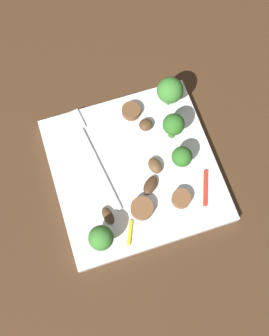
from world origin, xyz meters
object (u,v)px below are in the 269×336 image
broccoli_floret_0 (101,238)px  sausage_slice_2 (181,199)px  broccoli_floret_2 (182,157)px  broccoli_floret_3 (170,90)px  mushroom_1 (150,185)px  plate (134,170)px  pepper_strip_0 (130,233)px  fork (92,151)px  mushroom_3 (108,216)px  sausage_slice_0 (131,111)px  mushroom_2 (146,125)px  pepper_strip_2 (205,188)px  broccoli_floret_1 (174,125)px  sausage_slice_1 (142,208)px  mushroom_0 (155,166)px

broccoli_floret_0 → sausage_slice_2: 0.13m
broccoli_floret_0 → broccoli_floret_2: broccoli_floret_0 is taller
broccoli_floret_3 → mushroom_1: size_ratio=1.92×
plate → pepper_strip_0: size_ratio=6.93×
fork → mushroom_1: mushroom_1 is taller
broccoli_floret_0 → mushroom_3: bearing=-28.4°
plate → broccoli_floret_2: 0.08m
broccoli_floret_2 → mushroom_1: size_ratio=1.40×
sausage_slice_0 → mushroom_2: size_ratio=1.38×
sausage_slice_0 → sausage_slice_2: bearing=-170.7°
broccoli_floret_2 → pepper_strip_2: bearing=-156.2°
plate → sausage_slice_2: sausage_slice_2 is taller
broccoli_floret_3 → plate: bearing=136.3°
broccoli_floret_1 → mushroom_1: (-0.07, 0.06, -0.03)m
broccoli_floret_0 → sausage_slice_1: broccoli_floret_0 is taller
mushroom_1 → mushroom_3: bearing=108.5°
sausage_slice_0 → pepper_strip_2: 0.17m
plate → fork: fork is taller
broccoli_floret_3 → pepper_strip_2: bearing=-178.4°
sausage_slice_2 → mushroom_0: size_ratio=1.06×
sausage_slice_0 → mushroom_1: 0.13m
sausage_slice_2 → mushroom_2: (0.13, 0.01, -0.00)m
pepper_strip_0 → broccoli_floret_0: bearing=90.1°
fork → pepper_strip_0: same height
fork → pepper_strip_2: 0.18m
sausage_slice_2 → mushroom_0: bearing=18.1°
plate → broccoli_floret_0: broccoli_floret_0 is taller
mushroom_3 → broccoli_floret_3: bearing=-44.3°
broccoli_floret_3 → mushroom_2: broccoli_floret_3 is taller
sausage_slice_2 → sausage_slice_0: bearing=9.3°
sausage_slice_1 → pepper_strip_2: size_ratio=0.61×
fork → broccoli_floret_1: (-0.01, -0.13, 0.03)m
fork → broccoli_floret_2: broccoli_floret_2 is taller
broccoli_floret_1 → mushroom_2: bearing=51.9°
mushroom_1 → pepper_strip_2: 0.08m
broccoli_floret_1 → mushroom_3: bearing=125.4°
pepper_strip_0 → mushroom_3: bearing=34.7°
broccoli_floret_2 → pepper_strip_2: 0.06m
sausage_slice_0 → mushroom_2: (-0.03, -0.01, 0.00)m
plate → mushroom_0: 0.03m
fork → sausage_slice_2: bearing=-146.0°
mushroom_3 → pepper_strip_0: 0.04m
sausage_slice_0 → sausage_slice_2: sausage_slice_2 is taller
broccoli_floret_0 → pepper_strip_2: bearing=-80.2°
broccoli_floret_1 → mushroom_0: broccoli_floret_1 is taller
broccoli_floret_0 → mushroom_0: size_ratio=1.88×
sausage_slice_2 → mushroom_3: size_ratio=1.01×
fork → mushroom_1: (-0.08, -0.07, 0.00)m
plate → sausage_slice_1: 0.07m
mushroom_2 → mushroom_3: 0.16m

